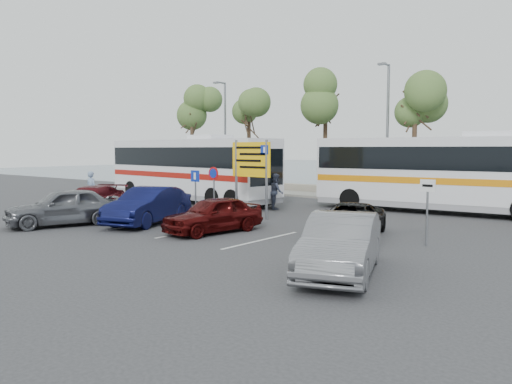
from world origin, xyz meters
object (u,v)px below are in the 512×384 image
Objects in this scene: street_lamp_right at (387,125)px; car_red at (213,215)px; car_silver_a at (64,207)px; car_blue at (148,206)px; pedestrian_near at (92,189)px; coach_bus_left at (190,171)px; coach_bus_right at (446,176)px; pedestrian_far at (276,191)px; street_lamp_left at (224,130)px; direction_sign at (251,165)px; car_maroon at (90,200)px; suv_black at (350,220)px; car_silver_b at (341,244)px.

street_lamp_right reaches higher than car_red.
car_silver_a reaches higher than car_blue.
car_red is at bearing 162.96° from pedestrian_near.
coach_bus_left is 5.79m from pedestrian_near.
street_lamp_right is at bearing 96.42° from car_red.
coach_bus_left reaches higher than pedestrian_near.
pedestrian_far is at bearing -151.93° from coach_bus_right.
street_lamp_left reaches higher than direction_sign.
pedestrian_far is at bearing 24.68° from car_maroon.
street_lamp_right is 1.82× the size of suv_black.
street_lamp_left is at bearing 180.00° from street_lamp_right.
street_lamp_left is 12.75m from pedestrian_far.
street_lamp_right reaches higher than direction_sign.
suv_black is at bearing -169.56° from pedestrian_far.
car_red is (-0.53, -14.41, -3.91)m from street_lamp_right.
direction_sign is 6.49m from suv_black.
pedestrian_far reaches higher than car_silver_b.
car_blue is (-2.20, -4.22, -1.65)m from direction_sign.
street_lamp_right is at bearing 92.84° from suv_black.
suv_black is at bearing -71.59° from street_lamp_right.
suv_black is at bearing -15.81° from direction_sign.
car_maroon is 2.47× the size of pedestrian_far.
pedestrian_near is (-10.00, -1.85, -1.46)m from direction_sign.
coach_bus_right reaches higher than suv_black.
car_blue is 10.89m from car_silver_b.
car_red is 0.92× the size of suv_black.
direction_sign is at bearing -43.17° from street_lamp_left.
coach_bus_right is 2.79× the size of car_silver_b.
pedestrian_far is at bearing -113.14° from street_lamp_right.
car_maroon is (-9.00, -14.20, -3.92)m from street_lamp_right.
coach_bus_right is at bearing -33.86° from street_lamp_right.
coach_bus_right reaches higher than pedestrian_near.
street_lamp_left and street_lamp_right have the same top height.
direction_sign is 8.20m from car_maroon.
car_red is 2.13× the size of pedestrian_far.
street_lamp_left is at bearing 80.27° from car_maroon.
coach_bus_right is 6.85× the size of pedestrian_far.
car_silver_b is (15.40, -2.82, 0.09)m from car_maroon.
car_red is 0.87× the size of car_silver_b.
car_silver_b is 13.73m from pedestrian_far.
coach_bus_left is 6.68× the size of pedestrian_near.
direction_sign is 0.76× the size of car_blue.
car_silver_a reaches higher than car_maroon.
coach_bus_left is 10.47m from car_silver_a.
suv_black is at bearing 45.10° from car_silver_a.
car_silver_b is at bearing -31.75° from car_blue.
street_lamp_left is at bearing 118.28° from car_silver_b.
street_lamp_left is 18.58m from car_silver_a.
suv_black is 8.61m from pedestrian_far.
coach_bus_right is 6.70× the size of pedestrian_near.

